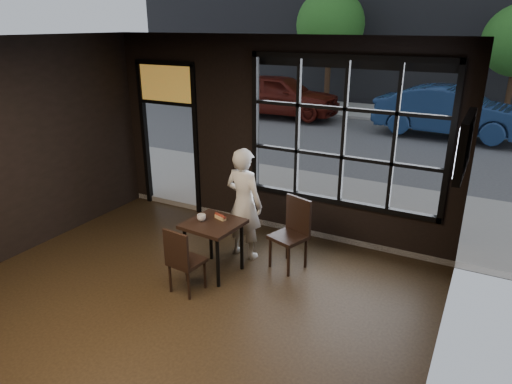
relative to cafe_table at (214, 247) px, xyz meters
The scene contains 16 objects.
floor 1.80m from the cafe_table, 88.99° to the right, with size 6.00×7.00×0.02m, color black.
ceiling 3.32m from the cafe_table, 88.99° to the right, with size 6.00×7.00×0.02m, color black.
wall_right 3.70m from the cafe_table, 30.00° to the right, with size 0.04×7.00×3.20m, color black.
window_frame 2.56m from the cafe_table, 54.88° to the left, with size 3.06×0.12×2.28m, color black.
stained_transom 3.34m from the cafe_table, 139.77° to the left, with size 1.20×0.06×0.70m, color orange.
street_asphalt 22.25m from the cafe_table, 89.92° to the left, with size 60.00×41.00×0.04m, color #545456.
cafe_table is the anchor object (origin of this frame).
chair_near 0.57m from the cafe_table, 95.70° to the right, with size 0.40×0.40×0.92m, color black.
chair_window 1.07m from the cafe_table, 35.46° to the left, with size 0.45×0.45×1.04m, color black.
man 0.81m from the cafe_table, 79.39° to the left, with size 0.62×0.41×1.70m, color silver.
hotdog 0.44m from the cafe_table, 78.89° to the left, with size 0.20×0.08×0.06m, color tan, non-canonical shape.
cup 0.47m from the cafe_table, behind, with size 0.12×0.12×0.10m, color silver.
tv 3.47m from the cafe_table, 11.43° to the left, with size 0.13×1.11×0.65m, color black.
navy_car 10.34m from the cafe_table, 78.99° to the left, with size 1.56×4.47×1.47m, color navy.
maroon_car 11.40m from the cafe_table, 110.65° to the left, with size 1.78×4.43×1.51m, color #4B130C.
tree_left 14.34m from the cafe_table, 103.40° to the left, with size 2.71×2.71×4.63m.
Camera 1 is at (3.19, -3.04, 3.36)m, focal length 32.00 mm.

